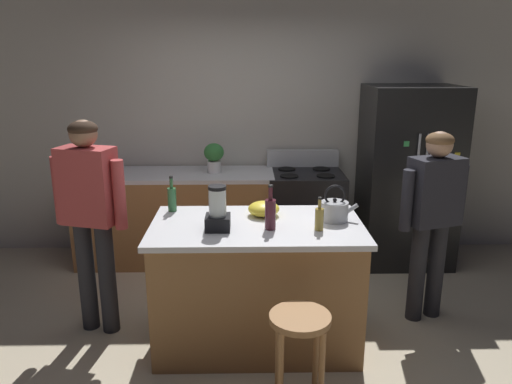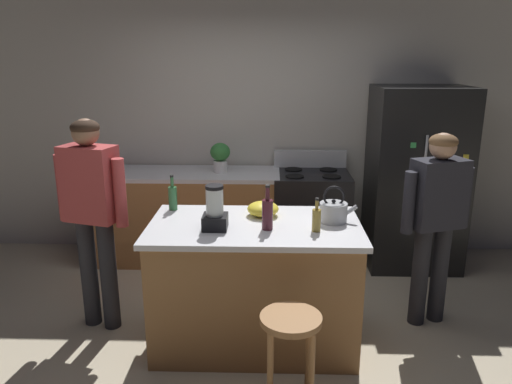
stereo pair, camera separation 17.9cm
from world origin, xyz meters
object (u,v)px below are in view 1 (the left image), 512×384
at_px(refrigerator, 407,177).
at_px(blender_appliance, 218,211).
at_px(bottle_olive_oil, 172,198).
at_px(kitchen_island, 257,284).
at_px(person_by_island_left, 90,208).
at_px(potted_plant, 214,156).
at_px(person_by_sink_right, 433,209).
at_px(bottle_wine, 270,213).
at_px(bottle_vinegar, 319,218).
at_px(tea_kettle, 335,210).
at_px(bar_stool, 300,338).
at_px(stove_range, 304,216).
at_px(mixing_bowl, 264,209).

relative_size(refrigerator, blender_appliance, 5.81).
bearing_deg(bottle_olive_oil, kitchen_island, -25.54).
distance_m(person_by_island_left, potted_plant, 1.59).
relative_size(person_by_island_left, person_by_sink_right, 1.07).
bearing_deg(bottle_olive_oil, bottle_wine, -29.55).
bearing_deg(bottle_vinegar, bottle_wine, 175.35).
distance_m(bottle_vinegar, tea_kettle, 0.24).
height_order(bar_stool, potted_plant, potted_plant).
bearing_deg(bottle_olive_oil, blender_appliance, -48.25).
xyz_separation_m(refrigerator, bottle_vinegar, (-1.14, -1.64, 0.13)).
bearing_deg(bottle_vinegar, person_by_island_left, 168.54).
relative_size(stove_range, tea_kettle, 4.09).
bearing_deg(bar_stool, kitchen_island, 106.51).
relative_size(kitchen_island, refrigerator, 0.83).
bearing_deg(bar_stool, potted_plant, 105.12).
bearing_deg(tea_kettle, person_by_sink_right, 18.39).
bearing_deg(mixing_bowl, tea_kettle, -13.53).
bearing_deg(blender_appliance, stove_range, 64.03).
bearing_deg(person_by_sink_right, stove_range, 126.02).
bearing_deg(tea_kettle, bottle_wine, -160.05).
relative_size(blender_appliance, mixing_bowl, 1.33).
bearing_deg(bottle_wine, bar_stool, -78.12).
bearing_deg(refrigerator, person_by_island_left, -155.07).
bearing_deg(refrigerator, blender_appliance, -138.64).
xyz_separation_m(person_by_sink_right, blender_appliance, (-1.66, -0.45, 0.14)).
bearing_deg(stove_range, blender_appliance, -115.97).
bearing_deg(mixing_bowl, stove_range, 70.62).
bearing_deg(refrigerator, tea_kettle, -124.72).
bearing_deg(bottle_olive_oil, bottle_vinegar, -22.55).
distance_m(stove_range, mixing_bowl, 1.51).
bearing_deg(bottle_wine, refrigerator, 47.60).
relative_size(bar_stool, bottle_wine, 2.11).
bearing_deg(bottle_olive_oil, mixing_bowl, -9.89).
xyz_separation_m(bottle_vinegar, tea_kettle, (0.14, 0.20, -0.01)).
distance_m(kitchen_island, bar_stool, 0.82).
bearing_deg(bottle_vinegar, bottle_olive_oil, 157.45).
distance_m(kitchen_island, stove_range, 1.61).
distance_m(bar_stool, bottle_wine, 0.88).
bearing_deg(stove_range, potted_plant, 178.41).
bearing_deg(potted_plant, person_by_island_left, -121.82).
distance_m(person_by_sink_right, blender_appliance, 1.72).
bearing_deg(bar_stool, refrigerator, 59.90).
xyz_separation_m(person_by_sink_right, bottle_wine, (-1.30, -0.45, 0.12)).
relative_size(bar_stool, bottle_vinegar, 2.82).
relative_size(stove_range, bottle_vinegar, 4.77).
xyz_separation_m(person_by_island_left, mixing_bowl, (1.29, -0.02, -0.01)).
bearing_deg(person_by_island_left, bottle_olive_oil, 10.19).
bearing_deg(mixing_bowl, person_by_island_left, 179.32).
distance_m(bottle_vinegar, mixing_bowl, 0.49).
distance_m(stove_range, bottle_vinegar, 1.75).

